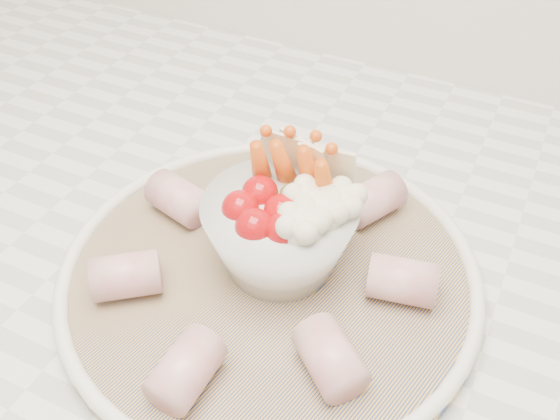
% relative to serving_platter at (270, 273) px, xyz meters
% --- Properties ---
extents(serving_platter, '(0.41, 0.41, 0.02)m').
position_rel_serving_platter_xyz_m(serving_platter, '(0.00, 0.00, 0.00)').
color(serving_platter, navy).
rests_on(serving_platter, kitchen_counter).
extents(veggie_bowl, '(0.12, 0.12, 0.11)m').
position_rel_serving_platter_xyz_m(veggie_bowl, '(0.01, 0.01, 0.05)').
color(veggie_bowl, white).
rests_on(veggie_bowl, serving_platter).
extents(cured_meat_rolls, '(0.26, 0.28, 0.03)m').
position_rel_serving_platter_xyz_m(cured_meat_rolls, '(-0.00, 0.00, 0.02)').
color(cured_meat_rolls, '#BB5564').
rests_on(cured_meat_rolls, serving_platter).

